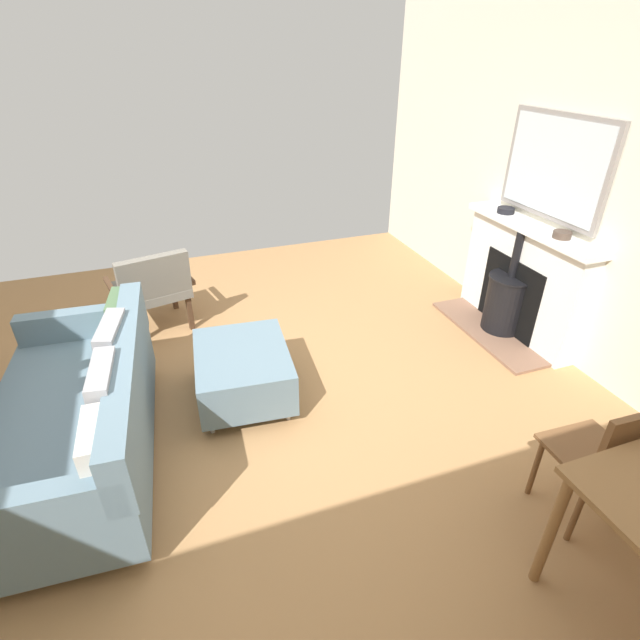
{
  "coord_description": "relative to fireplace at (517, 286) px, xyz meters",
  "views": [
    {
      "loc": [
        0.33,
        2.75,
        2.32
      ],
      "look_at": [
        -0.55,
        0.26,
        0.78
      ],
      "focal_mm": 26.81,
      "sensor_mm": 36.0,
      "label": 1
    }
  ],
  "objects": [
    {
      "name": "mantel_bowl_near",
      "position": [
        -0.02,
        -0.34,
        0.59
      ],
      "size": [
        0.15,
        0.15,
        0.05
      ],
      "color": "black",
      "rests_on": "fireplace"
    },
    {
      "name": "wall_left",
      "position": [
        -0.2,
        0.27,
        0.97
      ],
      "size": [
        0.12,
        5.99,
        2.83
      ],
      "primitive_type": "cube",
      "color": "silver",
      "rests_on": "ground"
    },
    {
      "name": "fireplace",
      "position": [
        0.0,
        0.0,
        0.0
      ],
      "size": [
        0.55,
        1.42,
        1.01
      ],
      "color": "brown",
      "rests_on": "ground"
    },
    {
      "name": "mantel_bowl_far",
      "position": [
        -0.02,
        0.32,
        0.59
      ],
      "size": [
        0.14,
        0.14,
        0.05
      ],
      "color": "#47382D",
      "rests_on": "fireplace"
    },
    {
      "name": "dining_chair_near_fireplace",
      "position": [
        0.97,
        1.85,
        0.06
      ],
      "size": [
        0.42,
        0.42,
        0.84
      ],
      "color": "brown",
      "rests_on": "ground"
    },
    {
      "name": "armchair_accent",
      "position": [
        3.06,
        -1.07,
        0.01
      ],
      "size": [
        0.78,
        0.71,
        0.79
      ],
      "color": "#4C3321",
      "rests_on": "ground"
    },
    {
      "name": "ottoman",
      "position": [
        2.51,
        0.16,
        -0.19
      ],
      "size": [
        0.73,
        0.87,
        0.41
      ],
      "color": "#B2B2B7",
      "rests_on": "ground"
    },
    {
      "name": "sofa",
      "position": [
        3.55,
        0.45,
        -0.08
      ],
      "size": [
        1.01,
        1.85,
        0.84
      ],
      "color": "#B2B2B7",
      "rests_on": "ground"
    },
    {
      "name": "ground_plane",
      "position": [
        2.59,
        0.27,
        -0.45
      ],
      "size": [
        5.58,
        5.99,
        0.01
      ],
      "primitive_type": "cube",
      "color": "#A87A4C"
    },
    {
      "name": "mirror_over_mantel",
      "position": [
        -0.11,
        0.0,
        1.03
      ],
      "size": [
        0.04,
        1.05,
        0.81
      ],
      "color": "gray"
    }
  ]
}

